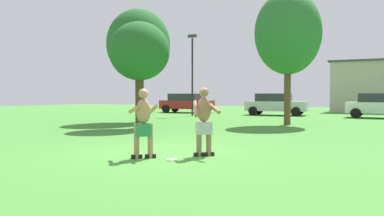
# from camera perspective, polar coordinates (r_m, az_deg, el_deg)

# --- Properties ---
(ground_plane) EXTENTS (80.00, 80.00, 0.00)m
(ground_plane) POSITION_cam_1_polar(r_m,az_deg,el_deg) (10.37, -3.80, -6.44)
(ground_plane) COLOR #428433
(player_with_cap) EXTENTS (0.78, 0.78, 1.69)m
(player_with_cap) POSITION_cam_1_polar(r_m,az_deg,el_deg) (9.80, 1.71, -1.48)
(player_with_cap) COLOR black
(player_with_cap) RESTS_ON ground_plane
(player_in_green) EXTENTS (0.85, 0.72, 1.65)m
(player_in_green) POSITION_cam_1_polar(r_m,az_deg,el_deg) (9.54, -6.92, -1.97)
(player_in_green) COLOR black
(player_in_green) RESTS_ON ground_plane
(frisbee) EXTENTS (0.25, 0.25, 0.03)m
(frisbee) POSITION_cam_1_polar(r_m,az_deg,el_deg) (9.27, -2.85, -7.37)
(frisbee) COLOR white
(frisbee) RESTS_ON ground_plane
(car_silver_near_post) EXTENTS (4.45, 2.35, 1.58)m
(car_silver_near_post) POSITION_cam_1_polar(r_m,az_deg,el_deg) (29.75, 11.80, 0.58)
(car_silver_near_post) COLOR silver
(car_silver_near_post) RESTS_ON ground_plane
(car_red_mid_lot) EXTENTS (4.45, 2.36, 1.58)m
(car_red_mid_lot) POSITION_cam_1_polar(r_m,az_deg,el_deg) (33.28, -0.81, 0.76)
(car_red_mid_lot) COLOR maroon
(car_red_mid_lot) RESTS_ON ground_plane
(car_white_far_end) EXTENTS (4.32, 2.06, 1.58)m
(car_white_far_end) POSITION_cam_1_polar(r_m,az_deg,el_deg) (28.25, 25.34, 0.36)
(car_white_far_end) COLOR white
(car_white_far_end) RESTS_ON ground_plane
(lamp_post) EXTENTS (0.60, 0.24, 5.69)m
(lamp_post) POSITION_cam_1_polar(r_m,az_deg,el_deg) (28.17, 0.05, 5.97)
(lamp_post) COLOR black
(lamp_post) RESTS_ON ground_plane
(tree_left_field) EXTENTS (2.71, 2.71, 4.75)m
(tree_left_field) POSITION_cam_1_polar(r_m,az_deg,el_deg) (18.20, -7.48, 7.90)
(tree_left_field) COLOR #4C3823
(tree_left_field) RESTS_ON ground_plane
(tree_right_field) EXTENTS (3.28, 3.28, 6.61)m
(tree_right_field) POSITION_cam_1_polar(r_m,az_deg,el_deg) (20.70, 13.46, 10.28)
(tree_right_field) COLOR brown
(tree_right_field) RESTS_ON ground_plane
(tree_behind_players) EXTENTS (3.44, 3.44, 6.14)m
(tree_behind_players) POSITION_cam_1_polar(r_m,az_deg,el_deg) (22.23, -7.62, 8.91)
(tree_behind_players) COLOR brown
(tree_behind_players) RESTS_ON ground_plane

